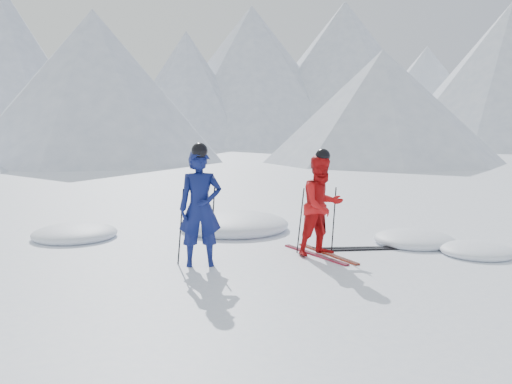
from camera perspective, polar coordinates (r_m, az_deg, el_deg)
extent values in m
plane|color=white|center=(9.83, 9.30, -6.41)|extent=(160.00, 160.00, 0.00)
cone|color=#B2BCD1|center=(59.96, -17.78, 10.50)|extent=(17.69, 17.69, 11.93)
cone|color=#B2BCD1|center=(52.90, -7.27, 10.66)|extent=(19.63, 19.63, 10.85)
cone|color=#B2BCD1|center=(57.29, -0.45, 12.12)|extent=(23.31, 23.31, 14.15)
cone|color=#B2BCD1|center=(59.49, 9.21, 12.20)|extent=(28.94, 28.94, 14.88)
cone|color=silver|center=(64.97, 17.41, 9.73)|extent=(24.45, 24.45, 10.76)
cone|color=#B2BCD1|center=(54.74, 25.11, 11.06)|extent=(28.50, 28.50, 13.01)
cone|color=#B2BCD1|center=(32.86, 13.06, 8.79)|extent=(14.00, 14.00, 6.50)
cone|color=#B2BCD1|center=(34.64, -16.58, 10.66)|extent=(16.00, 16.00, 9.00)
imported|color=#0D1651|center=(8.77, -5.88, -1.71)|extent=(0.74, 0.54, 1.89)
imported|color=red|center=(9.50, 6.96, -1.42)|extent=(0.99, 0.85, 1.76)
cylinder|color=black|center=(8.93, -7.93, -3.64)|extent=(0.13, 0.09, 1.26)
cylinder|color=black|center=(9.12, -4.61, -3.36)|extent=(0.13, 0.07, 1.26)
cylinder|color=black|center=(9.66, 4.70, -3.01)|extent=(0.12, 0.09, 1.17)
cylinder|color=black|center=(9.80, 8.19, -2.91)|extent=(0.12, 0.08, 1.17)
cube|color=black|center=(9.62, 6.22, -6.56)|extent=(0.54, 1.66, 0.03)
cube|color=black|center=(9.72, 7.53, -6.44)|extent=(0.43, 1.68, 0.03)
cube|color=black|center=(10.24, 10.68, -5.80)|extent=(1.68, 0.45, 0.03)
cube|color=black|center=(10.15, 11.58, -5.93)|extent=(1.69, 0.40, 0.03)
ellipsoid|color=white|center=(11.60, -18.51, -4.58)|extent=(1.69, 1.69, 0.37)
ellipsoid|color=white|center=(10.94, 16.29, -5.20)|extent=(1.53, 1.53, 0.34)
ellipsoid|color=white|center=(11.82, -2.27, -3.97)|extent=(2.35, 2.35, 0.52)
ellipsoid|color=white|center=(10.42, 22.27, -6.08)|extent=(1.29, 1.29, 0.28)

